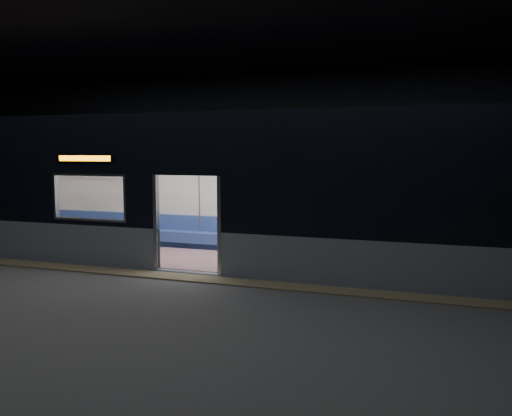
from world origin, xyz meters
The scene contains 7 objects.
station_floor centered at (0.00, 0.00, -0.01)m, with size 24.00×14.00×0.01m, color #47494C.
station_envelope centered at (0.00, 0.00, 3.66)m, with size 24.00×14.00×5.00m.
tactile_strip centered at (0.00, 0.55, 0.01)m, with size 22.80×0.50×0.03m, color #8C7F59.
metro_car centered at (0.00, 2.54, 1.85)m, with size 18.00×3.04×3.35m.
passenger centered at (2.67, 3.55, 0.82)m, with size 0.45×0.74×1.42m.
handbag centered at (2.69, 3.31, 0.69)m, with size 0.30×0.26×0.15m, color black.
transit_map centered at (3.13, 3.85, 1.44)m, with size 0.90×0.03×0.58m, color white.
Camera 1 is at (5.08, -9.02, 2.56)m, focal length 38.00 mm.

